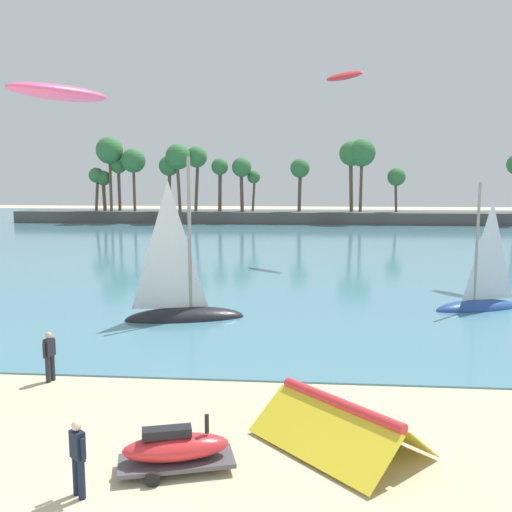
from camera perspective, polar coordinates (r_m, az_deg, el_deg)
The scene contains 10 objects.
sea at distance 70.79m, azimuth 2.06°, elevation 2.57°, with size 220.00×106.25×0.06m, color teal.
palm_headland at distance 83.63m, azimuth 0.85°, elevation 6.17°, with size 80.84×6.20×12.99m.
folded_kite at distance 14.31m, azimuth 8.62°, elevation -15.94°, with size 4.63×4.64×1.18m.
watercraft_on_trailer at distance 13.36m, azimuth -8.29°, elevation -19.09°, with size 2.78×1.68×1.28m.
person_rigging_by_gear at distance 12.68m, azimuth -17.87°, elevation -19.03°, with size 0.44×0.38×1.67m.
person_at_waterline at distance 19.49m, azimuth -20.50°, elevation -9.53°, with size 0.29×0.53×1.67m.
sailboat_near_shore at distance 30.28m, azimuth 22.06°, elevation -3.91°, with size 4.93×2.97×6.86m.
sailboat_mid_bay at distance 26.28m, azimuth -7.63°, elevation -4.88°, with size 5.82×3.00×8.09m.
kite_aloft_high_over_bay at distance 46.34m, azimuth 9.08°, elevation 17.83°, with size 3.55×1.21×0.50m, color red.
kite_aloft_low_near_shore at distance 18.30m, azimuth -19.63°, elevation 15.58°, with size 3.23×1.10×0.45m, color #EA5693.
Camera 1 is at (3.51, -7.54, 6.55)m, focal length 38.83 mm.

